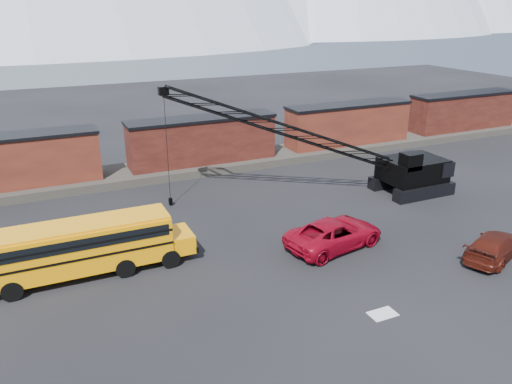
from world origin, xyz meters
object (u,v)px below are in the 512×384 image
(school_bus, at_px, (86,246))
(crawler_crane, at_px, (292,132))
(red_pickup, at_px, (334,234))
(maroon_suv, at_px, (494,246))

(school_bus, distance_m, crawler_crane, 17.31)
(red_pickup, height_order, crawler_crane, crawler_crane)
(maroon_suv, bearing_deg, crawler_crane, 3.57)
(maroon_suv, distance_m, crawler_crane, 15.88)
(school_bus, xyz_separation_m, red_pickup, (14.58, -2.86, -0.88))
(red_pickup, distance_m, maroon_suv, 9.54)
(maroon_suv, bearing_deg, red_pickup, 34.56)
(maroon_suv, height_order, crawler_crane, crawler_crane)
(maroon_suv, bearing_deg, school_bus, 48.20)
(crawler_crane, bearing_deg, school_bus, -160.74)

